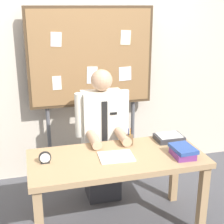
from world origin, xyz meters
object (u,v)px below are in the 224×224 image
object	(u,v)px
desk	(117,166)
paper_tray	(169,138)
book_stack	(183,151)
desk_clock	(45,158)
pen_holder	(130,140)
open_notebook	(116,157)
person	(102,141)
bulletin_board	(91,60)

from	to	relation	value
desk	paper_tray	distance (m)	0.63
book_stack	desk_clock	size ratio (longest dim) A/B	2.43
desk	pen_holder	bearing A→B (deg)	48.94
open_notebook	desk_clock	world-z (taller)	desk_clock
desk	desk_clock	size ratio (longest dim) A/B	14.87
paper_tray	book_stack	bearing A→B (deg)	-95.36
person	pen_holder	xyz separation A→B (m)	(0.18, -0.34, 0.13)
desk	bulletin_board	size ratio (longest dim) A/B	0.77
desk	book_stack	world-z (taller)	book_stack
bulletin_board	book_stack	xyz separation A→B (m)	(0.55, -1.19, -0.63)
bulletin_board	desk_clock	world-z (taller)	bulletin_board
paper_tray	pen_holder	bearing A→B (deg)	179.60
desk	pen_holder	xyz separation A→B (m)	(0.18, 0.21, 0.15)
desk	desk_clock	distance (m)	0.63
desk	bulletin_board	world-z (taller)	bulletin_board
pen_holder	paper_tray	bearing A→B (deg)	-0.40
person	open_notebook	size ratio (longest dim) A/B	4.72
bulletin_board	pen_holder	distance (m)	1.06
book_stack	desk_clock	xyz separation A→B (m)	(-1.16, 0.18, 0.00)
desk_clock	person	bearing A→B (deg)	40.28
desk	pen_holder	size ratio (longest dim) A/B	9.52
open_notebook	desk_clock	xyz separation A→B (m)	(-0.60, 0.05, 0.04)
bulletin_board	paper_tray	bearing A→B (deg)	-55.09
bulletin_board	book_stack	size ratio (longest dim) A/B	7.92
open_notebook	pen_holder	distance (m)	0.30
person	desk	bearing A→B (deg)	-90.00
desk	desk_clock	bearing A→B (deg)	177.26
open_notebook	paper_tray	distance (m)	0.64
person	paper_tray	distance (m)	0.68
desk	book_stack	bearing A→B (deg)	-15.21
person	bulletin_board	bearing A→B (deg)	89.99
open_notebook	pen_holder	size ratio (longest dim) A/B	1.84
desk_clock	pen_holder	distance (m)	0.81
book_stack	pen_holder	xyz separation A→B (m)	(-0.37, 0.36, 0.00)
desk	pen_holder	world-z (taller)	pen_holder
book_stack	pen_holder	size ratio (longest dim) A/B	1.56
desk_clock	book_stack	bearing A→B (deg)	-8.75
person	book_stack	world-z (taller)	person
book_stack	desk_clock	bearing A→B (deg)	171.25
pen_holder	paper_tray	xyz separation A→B (m)	(0.40, -0.00, -0.02)
desk	paper_tray	world-z (taller)	paper_tray
book_stack	open_notebook	size ratio (longest dim) A/B	0.85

